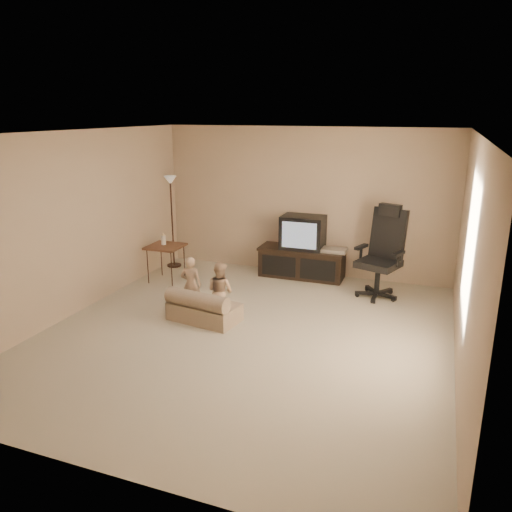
{
  "coord_description": "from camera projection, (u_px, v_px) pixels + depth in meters",
  "views": [
    {
      "loc": [
        2.17,
        -5.41,
        2.74
      ],
      "look_at": [
        -0.08,
        0.6,
        0.87
      ],
      "focal_mm": 35.0,
      "sensor_mm": 36.0,
      "label": 1
    }
  ],
  "objects": [
    {
      "name": "toddler_right",
      "position": [
        220.0,
        291.0,
        6.73
      ],
      "size": [
        0.44,
        0.33,
        0.81
      ],
      "primitive_type": "imported",
      "rotation": [
        0.0,
        0.0,
        2.82
      ],
      "color": "tan",
      "rests_on": "floor"
    },
    {
      "name": "child_sofa",
      "position": [
        202.0,
        308.0,
        6.71
      ],
      "size": [
        1.0,
        0.66,
        0.46
      ],
      "rotation": [
        0.0,
        0.0,
        -0.15
      ],
      "color": "tan",
      "rests_on": "floor"
    },
    {
      "name": "office_chair",
      "position": [
        381.0,
        264.0,
        7.56
      ],
      "size": [
        0.82,
        0.85,
        1.4
      ],
      "rotation": [
        0.0,
        0.0,
        -0.34
      ],
      "color": "black",
      "rests_on": "floor"
    },
    {
      "name": "floor_lamp",
      "position": [
        171.0,
        201.0,
        8.83
      ],
      "size": [
        0.26,
        0.26,
        1.65
      ],
      "color": "black",
      "rests_on": "floor"
    },
    {
      "name": "floor",
      "position": [
        245.0,
        334.0,
        6.36
      ],
      "size": [
        5.5,
        5.5,
        0.0
      ],
      "primitive_type": "plane",
      "color": "#AFA28B",
      "rests_on": "ground"
    },
    {
      "name": "toddler_left",
      "position": [
        191.0,
        285.0,
        6.97
      ],
      "size": [
        0.33,
        0.27,
        0.81
      ],
      "primitive_type": "imported",
      "rotation": [
        0.0,
        0.0,
        3.36
      ],
      "color": "tan",
      "rests_on": "floor"
    },
    {
      "name": "room_shell",
      "position": [
        244.0,
        218.0,
        5.93
      ],
      "size": [
        5.5,
        5.5,
        5.5
      ],
      "color": "silver",
      "rests_on": "floor"
    },
    {
      "name": "tv_stand",
      "position": [
        303.0,
        252.0,
        8.45
      ],
      "size": [
        1.49,
        0.56,
        1.06
      ],
      "rotation": [
        0.0,
        0.0,
        0.01
      ],
      "color": "black",
      "rests_on": "floor"
    },
    {
      "name": "side_table",
      "position": [
        165.0,
        247.0,
        8.22
      ],
      "size": [
        0.56,
        0.56,
        0.82
      ],
      "rotation": [
        0.0,
        0.0,
        0.01
      ],
      "color": "brown",
      "rests_on": "floor"
    }
  ]
}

